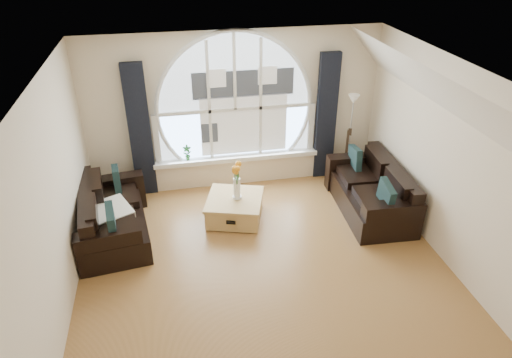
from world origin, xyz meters
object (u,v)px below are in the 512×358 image
at_px(vase_flowers, 237,176).
at_px(sofa_left, 113,213).
at_px(sofa_right, 370,189).
at_px(potted_plant, 187,153).
at_px(floor_lamp, 350,138).
at_px(coffee_chest, 235,207).
at_px(guitar, 345,154).

bearing_deg(vase_flowers, sofa_left, -176.90).
height_order(sofa_left, sofa_right, sofa_right).
bearing_deg(potted_plant, sofa_left, -134.35).
height_order(floor_lamp, potted_plant, floor_lamp).
bearing_deg(coffee_chest, vase_flowers, 26.42).
bearing_deg(guitar, sofa_left, -142.45).
distance_m(sofa_right, vase_flowers, 2.19).
height_order(sofa_right, potted_plant, potted_plant).
relative_size(guitar, potted_plant, 3.85).
relative_size(sofa_right, guitar, 1.71).
bearing_deg(potted_plant, floor_lamp, -3.87).
bearing_deg(sofa_left, sofa_right, -8.67).
height_order(vase_flowers, guitar, vase_flowers).
relative_size(coffee_chest, floor_lamp, 0.53).
distance_m(coffee_chest, floor_lamp, 2.49).
xyz_separation_m(sofa_right, floor_lamp, (0.04, 1.12, 0.40)).
distance_m(sofa_left, floor_lamp, 4.21).
xyz_separation_m(sofa_left, floor_lamp, (4.06, 1.03, 0.40)).
relative_size(sofa_right, vase_flowers, 2.58).
distance_m(coffee_chest, potted_plant, 1.38).
height_order(vase_flowers, potted_plant, vase_flowers).
bearing_deg(potted_plant, sofa_right, -24.97).
xyz_separation_m(vase_flowers, potted_plant, (-0.68, 1.12, -0.08)).
xyz_separation_m(guitar, potted_plant, (-2.79, 0.26, 0.16)).
distance_m(coffee_chest, vase_flowers, 0.56).
xyz_separation_m(sofa_right, vase_flowers, (-2.15, 0.20, 0.37)).
bearing_deg(sofa_right, sofa_left, -178.70).
height_order(sofa_left, vase_flowers, vase_flowers).
relative_size(sofa_right, coffee_chest, 2.12).
bearing_deg(sofa_right, floor_lamp, 90.69).
distance_m(sofa_right, floor_lamp, 1.19).
xyz_separation_m(sofa_left, sofa_right, (4.02, -0.10, 0.00)).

